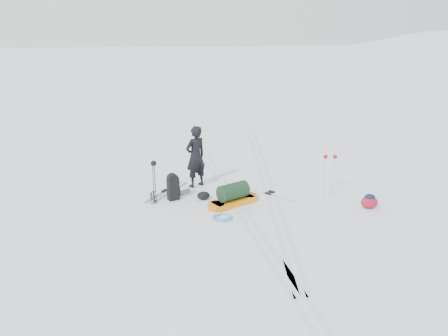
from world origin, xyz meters
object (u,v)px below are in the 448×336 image
at_px(pulk_sled, 233,196).
at_px(expedition_rucksack, 174,187).
at_px(skier, 196,157).
at_px(ski_poles_black, 154,169).

bearing_deg(pulk_sled, expedition_rucksack, 129.98).
bearing_deg(expedition_rucksack, skier, 34.59).
height_order(skier, ski_poles_black, skier).
xyz_separation_m(pulk_sled, ski_poles_black, (-2.13, 0.36, 0.80)).
xyz_separation_m(pulk_sled, expedition_rucksack, (-1.58, 0.65, 0.13)).
bearing_deg(pulk_sled, ski_poles_black, 142.60).
xyz_separation_m(expedition_rucksack, ski_poles_black, (-0.55, -0.28, 0.67)).
height_order(skier, pulk_sled, skier).
distance_m(expedition_rucksack, ski_poles_black, 0.91).
bearing_deg(expedition_rucksack, ski_poles_black, -171.79).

